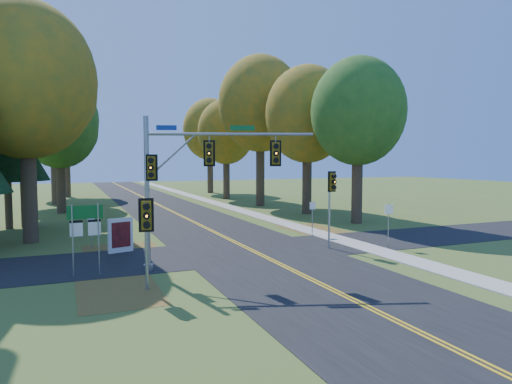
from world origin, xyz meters
name	(u,v)px	position (x,y,z in m)	size (l,w,h in m)	color
ground	(267,258)	(0.00, 0.00, 0.00)	(160.00, 160.00, 0.00)	#466021
road_main	(267,258)	(0.00, 0.00, 0.01)	(8.00, 160.00, 0.02)	black
road_cross	(252,251)	(0.00, 2.00, 0.01)	(60.00, 6.00, 0.02)	black
centerline_left	(265,258)	(-0.10, 0.00, 0.03)	(0.10, 160.00, 0.01)	gold
centerline_right	(269,257)	(0.10, 0.00, 0.03)	(0.10, 160.00, 0.01)	gold
sidewalk_east	(369,248)	(6.20, 0.00, 0.03)	(1.60, 160.00, 0.06)	#9E998E
leaf_patch_w_near	(124,253)	(-6.50, 4.00, 0.01)	(4.00, 6.00, 0.00)	brown
leaf_patch_e	(322,232)	(6.80, 6.00, 0.01)	(3.50, 8.00, 0.00)	brown
leaf_patch_w_far	(118,291)	(-7.50, -3.00, 0.01)	(3.00, 5.00, 0.00)	brown
tree_w_a	(27,81)	(-11.13, 9.38, 9.49)	(8.00, 8.00, 14.15)	#38281C
tree_e_a	(358,112)	(11.57, 8.77, 8.53)	(7.20, 7.20, 12.73)	#38281C
tree_w_b	(24,83)	(-11.72, 16.29, 10.37)	(8.60, 8.60, 15.38)	#38281C
tree_e_b	(308,115)	(10.97, 15.58, 8.90)	(7.60, 7.60, 13.33)	#38281C
tree_w_c	(60,126)	(-9.54, 24.47, 7.94)	(6.80, 6.80, 11.91)	#38281C
tree_e_c	(261,104)	(9.88, 23.69, 10.66)	(8.80, 8.80, 15.79)	#38281C
tree_w_d	(54,114)	(-10.13, 33.18, 9.78)	(8.20, 8.20, 14.56)	#38281C
tree_e_d	(227,132)	(9.26, 32.87, 8.24)	(7.00, 7.00, 12.32)	#38281C
tree_w_e	(66,119)	(-8.92, 44.09, 10.07)	(8.40, 8.40, 14.97)	#38281C
tree_e_e	(210,130)	(10.47, 43.58, 9.19)	(7.80, 7.80, 13.74)	#38281C
pine_c	(4,91)	(-13.00, 16.00, 9.69)	(5.60, 5.60, 20.56)	#38281C
traffic_mast	(189,172)	(-4.19, -0.98, 4.40)	(7.14, 2.72, 6.84)	gray
east_signal_pole	(331,190)	(4.20, 0.76, 3.26)	(0.50, 0.57, 4.30)	#9B9DA3
ped_signal_pole	(146,222)	(-6.50, -3.52, 2.62)	(0.56, 0.64, 3.52)	gray
route_sign_cluster	(85,225)	(-8.50, -0.25, 2.18)	(1.44, 0.16, 3.09)	gray
info_kiosk	(120,235)	(-6.61, 4.24, 0.92)	(1.33, 0.56, 1.84)	silver
reg_sign_e_north	(312,212)	(5.40, 4.88, 1.56)	(0.44, 0.08, 2.28)	gray
reg_sign_e_south	(389,217)	(7.50, -0.01, 1.70)	(0.46, 0.18, 2.49)	gray
reg_sign_w	(91,224)	(-7.99, 5.78, 1.40)	(0.37, 0.17, 2.04)	gray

